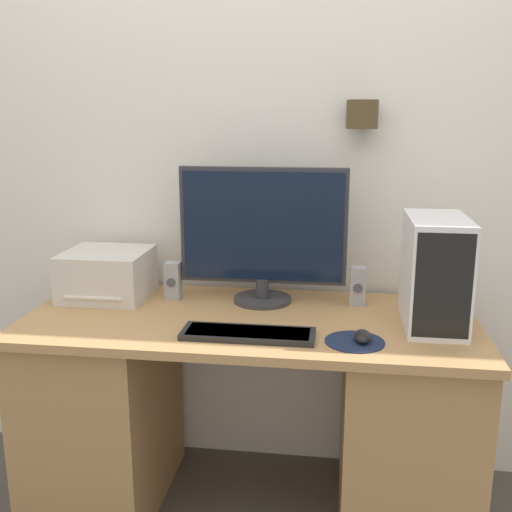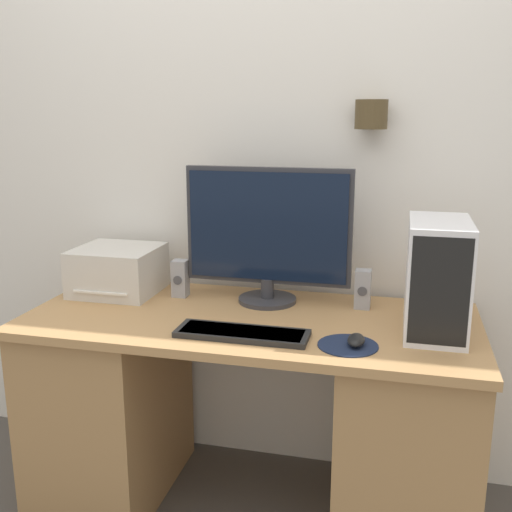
{
  "view_description": "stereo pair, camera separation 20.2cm",
  "coord_description": "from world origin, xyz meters",
  "px_view_note": "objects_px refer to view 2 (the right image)",
  "views": [
    {
      "loc": [
        0.29,
        -1.6,
        1.45
      ],
      "look_at": [
        0.02,
        0.34,
        0.98
      ],
      "focal_mm": 42.0,
      "sensor_mm": 36.0,
      "label": 1
    },
    {
      "loc": [
        0.49,
        -1.57,
        1.45
      ],
      "look_at": [
        0.02,
        0.34,
        0.98
      ],
      "focal_mm": 42.0,
      "sensor_mm": 36.0,
      "label": 2
    }
  ],
  "objects_px": {
    "printer": "(118,270)",
    "speaker_right": "(363,289)",
    "computer_tower": "(437,277)",
    "speaker_left": "(180,278)",
    "mouse": "(356,340)",
    "keyboard": "(242,333)",
    "monitor": "(268,232)"
  },
  "relations": [
    {
      "from": "monitor",
      "to": "computer_tower",
      "type": "relative_size",
      "value": 1.68
    },
    {
      "from": "computer_tower",
      "to": "printer",
      "type": "bearing_deg",
      "value": 172.58
    },
    {
      "from": "keyboard",
      "to": "computer_tower",
      "type": "relative_size",
      "value": 1.16
    },
    {
      "from": "monitor",
      "to": "mouse",
      "type": "relative_size",
      "value": 6.44
    },
    {
      "from": "monitor",
      "to": "mouse",
      "type": "bearing_deg",
      "value": -45.53
    },
    {
      "from": "monitor",
      "to": "keyboard",
      "type": "height_order",
      "value": "monitor"
    },
    {
      "from": "printer",
      "to": "speaker_right",
      "type": "xyz_separation_m",
      "value": [
        0.95,
        0.03,
        -0.02
      ]
    },
    {
      "from": "mouse",
      "to": "speaker_left",
      "type": "bearing_deg",
      "value": 153.43
    },
    {
      "from": "computer_tower",
      "to": "speaker_left",
      "type": "bearing_deg",
      "value": 170.15
    },
    {
      "from": "mouse",
      "to": "speaker_right",
      "type": "xyz_separation_m",
      "value": [
        -0.01,
        0.37,
        0.05
      ]
    },
    {
      "from": "printer",
      "to": "speaker_right",
      "type": "bearing_deg",
      "value": 1.82
    },
    {
      "from": "mouse",
      "to": "speaker_left",
      "type": "height_order",
      "value": "speaker_left"
    },
    {
      "from": "computer_tower",
      "to": "speaker_right",
      "type": "bearing_deg",
      "value": 142.52
    },
    {
      "from": "speaker_right",
      "to": "computer_tower",
      "type": "bearing_deg",
      "value": -37.48
    },
    {
      "from": "keyboard",
      "to": "mouse",
      "type": "height_order",
      "value": "mouse"
    },
    {
      "from": "printer",
      "to": "speaker_right",
      "type": "height_order",
      "value": "printer"
    },
    {
      "from": "mouse",
      "to": "keyboard",
      "type": "bearing_deg",
      "value": -179.7
    },
    {
      "from": "speaker_left",
      "to": "speaker_right",
      "type": "bearing_deg",
      "value": 1.92
    },
    {
      "from": "printer",
      "to": "monitor",
      "type": "bearing_deg",
      "value": 2.16
    },
    {
      "from": "printer",
      "to": "speaker_right",
      "type": "distance_m",
      "value": 0.95
    },
    {
      "from": "monitor",
      "to": "keyboard",
      "type": "relative_size",
      "value": 1.45
    },
    {
      "from": "computer_tower",
      "to": "speaker_right",
      "type": "relative_size",
      "value": 2.56
    },
    {
      "from": "keyboard",
      "to": "printer",
      "type": "bearing_deg",
      "value": 150.06
    },
    {
      "from": "keyboard",
      "to": "speaker_right",
      "type": "bearing_deg",
      "value": 46.91
    },
    {
      "from": "printer",
      "to": "speaker_left",
      "type": "relative_size",
      "value": 2.19
    },
    {
      "from": "monitor",
      "to": "printer",
      "type": "xyz_separation_m",
      "value": [
        -0.6,
        -0.02,
        -0.18
      ]
    },
    {
      "from": "keyboard",
      "to": "speaker_left",
      "type": "relative_size",
      "value": 2.98
    },
    {
      "from": "monitor",
      "to": "computer_tower",
      "type": "distance_m",
      "value": 0.62
    },
    {
      "from": "monitor",
      "to": "speaker_left",
      "type": "xyz_separation_m",
      "value": [
        -0.34,
        -0.02,
        -0.19
      ]
    },
    {
      "from": "monitor",
      "to": "computer_tower",
      "type": "bearing_deg",
      "value": -16.69
    },
    {
      "from": "printer",
      "to": "mouse",
      "type": "bearing_deg",
      "value": -19.71
    },
    {
      "from": "computer_tower",
      "to": "speaker_left",
      "type": "relative_size",
      "value": 2.56
    }
  ]
}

